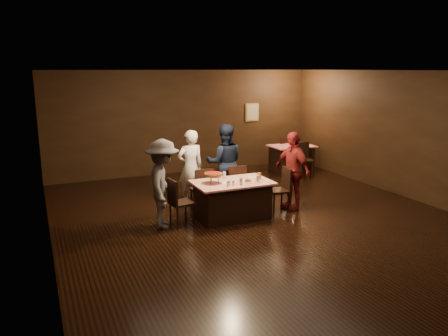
{
  "coord_description": "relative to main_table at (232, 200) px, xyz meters",
  "views": [
    {
      "loc": [
        -4.12,
        -7.18,
        3.04
      ],
      "look_at": [
        -0.52,
        0.98,
        1.0
      ],
      "focal_mm": 35.0,
      "sensor_mm": 36.0,
      "label": 1
    }
  ],
  "objects": [
    {
      "name": "glass_back",
      "position": [
        -0.05,
        0.3,
        0.46
      ],
      "size": [
        0.08,
        0.08,
        0.14
      ],
      "primitive_type": "cylinder",
      "color": "silver",
      "rests_on": "main_table"
    },
    {
      "name": "chair_end_right",
      "position": [
        1.1,
        0.0,
        0.09
      ],
      "size": [
        0.46,
        0.46,
        0.95
      ],
      "primitive_type": "cube",
      "rotation": [
        0.0,
        0.0,
        -1.68
      ],
      "color": "black",
      "rests_on": "ground"
    },
    {
      "name": "napkin_center",
      "position": [
        0.3,
        0.0,
        0.39
      ],
      "size": [
        0.19,
        0.19,
        0.01
      ],
      "primitive_type": "cube",
      "rotation": [
        0.0,
        0.0,
        0.21
      ],
      "color": "white",
      "rests_on": "main_table"
    },
    {
      "name": "diner_navy_hoodie",
      "position": [
        0.37,
        1.21,
        0.52
      ],
      "size": [
        1.05,
        0.93,
        1.8
      ],
      "primitive_type": "imported",
      "rotation": [
        0.0,
        0.0,
        2.81
      ],
      "color": "black",
      "rests_on": "ground"
    },
    {
      "name": "glass_amber",
      "position": [
        0.6,
        -0.05,
        0.46
      ],
      "size": [
        0.08,
        0.08,
        0.14
      ],
      "primitive_type": "cylinder",
      "color": "#BF7F26",
      "rests_on": "main_table"
    },
    {
      "name": "diner_white_jacket",
      "position": [
        -0.46,
        1.28,
        0.47
      ],
      "size": [
        0.64,
        0.44,
        1.7
      ],
      "primitive_type": "imported",
      "rotation": [
        0.0,
        0.0,
        3.19
      ],
      "color": "white",
      "rests_on": "ground"
    },
    {
      "name": "chair_back_far",
      "position": [
        3.46,
        3.78,
        0.09
      ],
      "size": [
        0.5,
        0.5,
        0.95
      ],
      "primitive_type": "cube",
      "rotation": [
        0.0,
        0.0,
        3.35
      ],
      "color": "black",
      "rests_on": "ground"
    },
    {
      "name": "diner_red_shirt",
      "position": [
        1.46,
        0.02,
        0.48
      ],
      "size": [
        0.6,
        1.07,
        1.72
      ],
      "primitive_type": "imported",
      "rotation": [
        0.0,
        0.0,
        -1.38
      ],
      "color": "maroon",
      "rests_on": "ground"
    },
    {
      "name": "chair_end_left",
      "position": [
        -1.1,
        0.0,
        0.09
      ],
      "size": [
        0.47,
        0.47,
        0.95
      ],
      "primitive_type": "cube",
      "rotation": [
        0.0,
        0.0,
        1.69
      ],
      "color": "black",
      "rests_on": "ground"
    },
    {
      "name": "glass_front_left",
      "position": [
        0.05,
        -0.3,
        0.46
      ],
      "size": [
        0.08,
        0.08,
        0.14
      ],
      "primitive_type": "cylinder",
      "color": "silver",
      "rests_on": "main_table"
    },
    {
      "name": "plate_empty",
      "position": [
        0.55,
        0.15,
        0.39
      ],
      "size": [
        0.25,
        0.25,
        0.01
      ],
      "primitive_type": "cylinder",
      "color": "white",
      "rests_on": "main_table"
    },
    {
      "name": "diner_grey_knit",
      "position": [
        -1.45,
        0.04,
        0.48
      ],
      "size": [
        0.99,
        1.27,
        1.74
      ],
      "primitive_type": "imported",
      "rotation": [
        0.0,
        0.0,
        1.22
      ],
      "color": "#58575C",
      "rests_on": "ground"
    },
    {
      "name": "chair_far_right",
      "position": [
        0.4,
        0.75,
        0.09
      ],
      "size": [
        0.46,
        0.46,
        0.95
      ],
      "primitive_type": "cube",
      "rotation": [
        0.0,
        0.0,
        3.05
      ],
      "color": "black",
      "rests_on": "ground"
    },
    {
      "name": "room",
      "position": [
        0.47,
        -0.67,
        1.75
      ],
      "size": [
        10.0,
        10.04,
        3.02
      ],
      "color": "black",
      "rests_on": "ground"
    },
    {
      "name": "plate_with_slice",
      "position": [
        0.25,
        -0.18,
        0.41
      ],
      "size": [
        0.25,
        0.25,
        0.06
      ],
      "color": "white",
      "rests_on": "main_table"
    },
    {
      "name": "napkin_left",
      "position": [
        -0.15,
        -0.05,
        0.39
      ],
      "size": [
        0.21,
        0.21,
        0.01
      ],
      "primitive_type": "cube",
      "rotation": [
        0.0,
        0.0,
        -0.35
      ],
      "color": "white",
      "rests_on": "main_table"
    },
    {
      "name": "condiments",
      "position": [
        -0.18,
        -0.28,
        0.43
      ],
      "size": [
        0.17,
        0.1,
        0.09
      ],
      "color": "silver",
      "rests_on": "main_table"
    },
    {
      "name": "back_table",
      "position": [
        3.46,
        3.18,
        0.0
      ],
      "size": [
        1.3,
        0.9,
        0.77
      ],
      "primitive_type": "cube",
      "color": "red",
      "rests_on": "ground"
    },
    {
      "name": "chair_far_left",
      "position": [
        -0.4,
        0.75,
        0.09
      ],
      "size": [
        0.42,
        0.42,
        0.95
      ],
      "primitive_type": "cube",
      "rotation": [
        0.0,
        0.0,
        3.14
      ],
      "color": "black",
      "rests_on": "ground"
    },
    {
      "name": "chair_back_near",
      "position": [
        3.46,
        2.48,
        0.09
      ],
      "size": [
        0.48,
        0.48,
        0.95
      ],
      "primitive_type": "cube",
      "rotation": [
        0.0,
        0.0,
        -0.16
      ],
      "color": "black",
      "rests_on": "ground"
    },
    {
      "name": "pizza_stand",
      "position": [
        -0.4,
        0.05,
        0.57
      ],
      "size": [
        0.38,
        0.38,
        0.22
      ],
      "color": "black",
      "rests_on": "main_table"
    },
    {
      "name": "main_table",
      "position": [
        0.0,
        0.0,
        0.0
      ],
      "size": [
        1.6,
        1.0,
        0.77
      ],
      "primitive_type": "cube",
      "color": "#AC190B",
      "rests_on": "ground"
    },
    {
      "name": "glass_front_right",
      "position": [
        0.45,
        -0.25,
        0.46
      ],
      "size": [
        0.08,
        0.08,
        0.14
      ],
      "primitive_type": "cylinder",
      "color": "silver",
      "rests_on": "main_table"
    }
  ]
}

